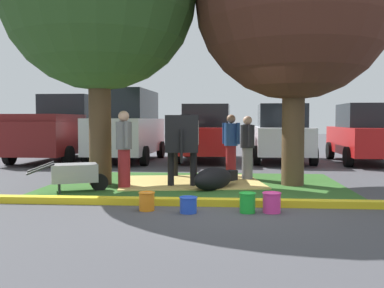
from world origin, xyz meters
name	(u,v)px	position (x,y,z in m)	size (l,w,h in m)	color
ground_plane	(221,205)	(0.00, 0.00, 0.00)	(80.00, 80.00, 0.00)	#424247
grass_island	(196,185)	(-0.60, 2.30, 0.01)	(6.54, 4.42, 0.02)	#2D5B23
curb_yellow	(186,202)	(-0.60, -0.06, 0.06)	(7.74, 0.24, 0.12)	yellow
hay_bedding	(191,182)	(-0.74, 2.62, 0.03)	(3.20, 2.40, 0.04)	tan
shade_tree_right	(295,1)	(1.56, 2.41, 4.08)	(4.38, 4.38, 6.29)	#4C3823
cow_holstein	(184,133)	(-0.94, 2.93, 1.16)	(0.84, 3.14, 1.62)	black
calf_lying	(214,179)	(-0.17, 1.64, 0.24)	(1.05, 1.23, 0.48)	black
person_handler	(124,147)	(-2.09, 1.65, 0.90)	(0.34, 0.48, 1.67)	maroon
person_visitor_near	(231,144)	(0.20, 3.66, 0.86)	(0.44, 0.35, 1.61)	maroon
person_visitor_far	(247,146)	(0.59, 3.19, 0.84)	(0.34, 0.52, 1.57)	slate
wheelbarrow	(76,173)	(-2.97, 1.14, 0.39)	(1.58, 1.03, 0.63)	gray
bucket_orange	(147,201)	(-1.20, -0.57, 0.16)	(0.27, 0.27, 0.30)	orange
bucket_blue	(188,204)	(-0.50, -0.71, 0.14)	(0.29, 0.29, 0.26)	blue
bucket_green	(247,202)	(0.43, -0.62, 0.17)	(0.27, 0.27, 0.32)	green
bucket_pink	(272,202)	(0.82, -0.58, 0.17)	(0.31, 0.31, 0.33)	#EA3893
pickup_truck_maroon	(61,130)	(-5.98, 8.24, 1.11)	(2.33, 5.45, 2.42)	maroon
suv_black	(127,126)	(-3.47, 8.00, 1.27)	(2.22, 4.65, 2.52)	silver
sedan_blue	(207,133)	(-0.63, 8.48, 0.98)	(2.11, 4.45, 2.02)	red
hatchback_white	(281,134)	(2.00, 8.32, 0.98)	(2.11, 4.45, 2.02)	silver
sedan_red	(366,134)	(4.81, 8.00, 0.98)	(2.11, 4.45, 2.02)	red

